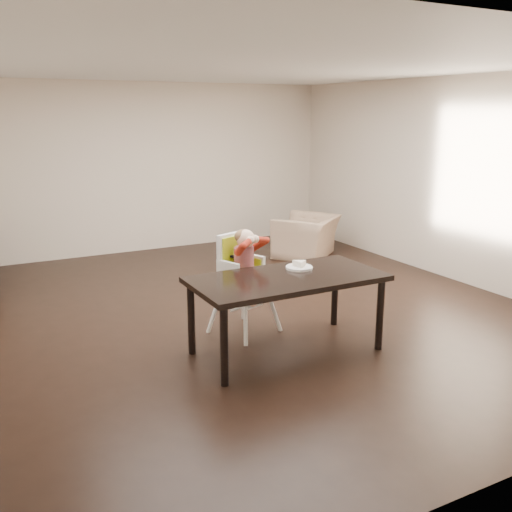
% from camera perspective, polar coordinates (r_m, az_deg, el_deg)
% --- Properties ---
extents(ground, '(7.00, 7.00, 0.00)m').
position_cam_1_polar(ground, '(6.63, -0.13, -5.46)').
color(ground, black).
rests_on(ground, ground).
extents(room_walls, '(6.02, 7.02, 2.71)m').
position_cam_1_polar(room_walls, '(6.25, -0.14, 10.76)').
color(room_walls, beige).
rests_on(room_walls, ground).
extents(dining_table, '(1.80, 0.90, 0.75)m').
position_cam_1_polar(dining_table, '(5.33, 3.12, -2.84)').
color(dining_table, black).
rests_on(dining_table, ground).
extents(high_chair, '(0.59, 0.59, 1.09)m').
position_cam_1_polar(high_chair, '(5.80, -1.38, -0.40)').
color(high_chair, white).
rests_on(high_chair, ground).
extents(plate, '(0.31, 0.31, 0.07)m').
position_cam_1_polar(plate, '(5.56, 4.36, -1.00)').
color(plate, white).
rests_on(plate, dining_table).
extents(armchair, '(1.17, 1.10, 0.86)m').
position_cam_1_polar(armchair, '(9.04, 5.09, 2.66)').
color(armchair, tan).
rests_on(armchair, ground).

